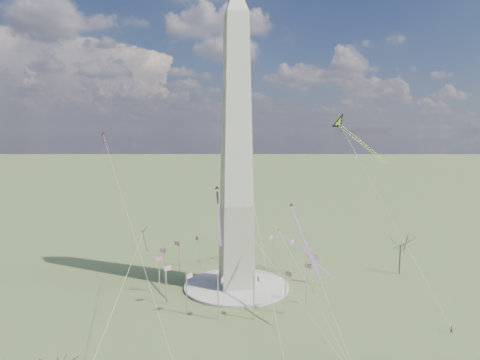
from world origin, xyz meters
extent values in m
plane|color=#546130|center=(0.00, 0.00, 0.00)|extent=(2000.00, 2000.00, 0.00)
cylinder|color=beige|center=(0.00, 0.00, 0.40)|extent=(36.00, 36.00, 0.80)
cylinder|color=silver|center=(26.00, 0.00, 6.50)|extent=(0.36, 0.36, 13.00)
cube|color=#BC1934|center=(26.00, 1.30, 11.80)|extent=(2.40, 0.08, 1.50)
cylinder|color=silver|center=(24.02, 9.95, 6.50)|extent=(0.36, 0.36, 13.00)
cube|color=#BC1934|center=(23.52, 11.15, 11.80)|extent=(2.25, 0.99, 1.50)
cylinder|color=silver|center=(18.38, 18.38, 6.50)|extent=(0.36, 0.36, 13.00)
cube|color=#BC1934|center=(17.47, 19.30, 11.80)|extent=(1.75, 1.75, 1.50)
cylinder|color=silver|center=(9.95, 24.02, 6.50)|extent=(0.36, 0.36, 13.00)
cube|color=#BC1934|center=(8.75, 24.52, 11.80)|extent=(0.99, 2.25, 1.50)
cylinder|color=silver|center=(0.00, 26.00, 6.50)|extent=(0.36, 0.36, 13.00)
cube|color=#BC1934|center=(-1.30, 26.00, 11.80)|extent=(0.08, 2.40, 1.50)
cylinder|color=silver|center=(-9.95, 24.02, 6.50)|extent=(0.36, 0.36, 13.00)
cube|color=#BC1934|center=(-11.15, 23.52, 11.80)|extent=(0.99, 2.25, 1.50)
cylinder|color=silver|center=(-18.38, 18.38, 6.50)|extent=(0.36, 0.36, 13.00)
cube|color=#BC1934|center=(-19.30, 17.47, 11.80)|extent=(1.75, 1.75, 1.50)
cylinder|color=silver|center=(-24.02, 9.95, 6.50)|extent=(0.36, 0.36, 13.00)
cube|color=#BC1934|center=(-24.52, 8.75, 11.80)|extent=(2.25, 0.99, 1.50)
cylinder|color=silver|center=(-26.00, 0.00, 6.50)|extent=(0.36, 0.36, 13.00)
cube|color=#BC1934|center=(-26.00, -1.30, 11.80)|extent=(2.40, 0.08, 1.50)
cylinder|color=silver|center=(-24.02, -9.95, 6.50)|extent=(0.36, 0.36, 13.00)
cube|color=#BC1934|center=(-23.52, -11.15, 11.80)|extent=(2.25, 0.99, 1.50)
cylinder|color=silver|center=(-18.38, -18.38, 6.50)|extent=(0.36, 0.36, 13.00)
cube|color=#BC1934|center=(-17.47, -19.30, 11.80)|extent=(1.75, 1.75, 1.50)
cylinder|color=silver|center=(-9.95, -24.02, 6.50)|extent=(0.36, 0.36, 13.00)
cube|color=#BC1934|center=(-8.75, -24.52, 11.80)|extent=(0.99, 2.25, 1.50)
cylinder|color=silver|center=(0.00, -26.00, 6.50)|extent=(0.36, 0.36, 13.00)
cube|color=#BC1934|center=(1.30, -26.00, 11.80)|extent=(0.08, 2.40, 1.50)
cylinder|color=silver|center=(9.95, -24.02, 6.50)|extent=(0.36, 0.36, 13.00)
cube|color=#BC1934|center=(11.15, -23.52, 11.80)|extent=(0.99, 2.25, 1.50)
cylinder|color=silver|center=(18.38, -18.38, 6.50)|extent=(0.36, 0.36, 13.00)
cube|color=#BC1934|center=(19.30, -17.47, 11.80)|extent=(1.75, 1.75, 1.50)
cylinder|color=silver|center=(24.02, -9.95, 6.50)|extent=(0.36, 0.36, 13.00)
cube|color=#BC1934|center=(24.52, -8.75, 11.80)|extent=(2.25, 0.99, 1.50)
cylinder|color=#433729|center=(62.51, 1.42, 5.52)|extent=(0.45, 0.45, 11.04)
imported|color=gray|center=(49.67, -44.13, 0.94)|extent=(0.75, 0.56, 1.87)
cube|color=yellow|center=(45.61, -0.64, 48.84)|extent=(10.82, 14.86, 12.59)
cube|color=yellow|center=(43.75, -1.97, 48.84)|extent=(10.82, 14.86, 12.59)
cube|color=#391B79|center=(-30.53, 2.10, 20.94)|extent=(1.92, 2.89, 2.24)
cube|color=#DF2347|center=(-30.53, 2.10, 17.24)|extent=(1.86, 2.47, 7.73)
cube|color=#DF2347|center=(14.76, -26.68, 22.22)|extent=(1.27, 23.03, 14.42)
cube|color=#DF2347|center=(-7.30, -8.66, 26.59)|extent=(2.60, 20.95, 13.15)
cube|color=#DF2347|center=(25.24, 0.63, 9.77)|extent=(15.66, 15.01, 13.21)
cube|color=red|center=(-45.94, 32.12, 52.35)|extent=(1.70, 1.67, 1.78)
cube|color=red|center=(-45.94, 32.12, 50.41)|extent=(0.32, 1.53, 4.07)
cube|color=white|center=(3.36, 42.31, 83.52)|extent=(1.32, 1.37, 1.42)
cube|color=white|center=(3.36, 42.31, 81.97)|extent=(0.34, 1.24, 3.25)
camera|label=1|loc=(-26.61, -139.20, 53.28)|focal=32.00mm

